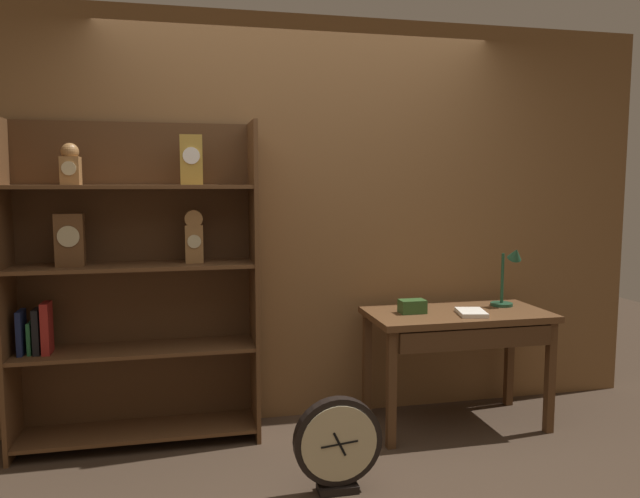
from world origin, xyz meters
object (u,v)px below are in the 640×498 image
at_px(open_repair_manual, 471,312).
at_px(desk_lamp, 509,275).
at_px(workbench, 459,328).
at_px(toolbox_small, 412,306).
at_px(round_clock_large, 338,444).
at_px(bookshelf, 133,286).

bearing_deg(open_repair_manual, desk_lamp, 39.30).
height_order(workbench, desk_lamp, desk_lamp).
relative_size(desk_lamp, open_repair_manual, 1.83).
relative_size(toolbox_small, round_clock_large, 0.33).
bearing_deg(desk_lamp, workbench, -166.28).
xyz_separation_m(bookshelf, round_clock_large, (1.03, -0.86, -0.70)).
relative_size(bookshelf, desk_lamp, 4.74).
distance_m(open_repair_manual, round_clock_large, 1.24).
height_order(workbench, open_repair_manual, open_repair_manual).
bearing_deg(open_repair_manual, round_clock_large, -137.91).
xyz_separation_m(bookshelf, open_repair_manual, (2.02, -0.30, -0.19)).
bearing_deg(workbench, open_repair_manual, -60.66).
distance_m(workbench, open_repair_manual, 0.14).
distance_m(bookshelf, open_repair_manual, 2.05).
distance_m(toolbox_small, round_clock_large, 1.08).
xyz_separation_m(open_repair_manual, round_clock_large, (-0.99, -0.56, -0.50)).
height_order(toolbox_small, round_clock_large, toolbox_small).
height_order(workbench, toolbox_small, toolbox_small).
height_order(workbench, round_clock_large, workbench).
bearing_deg(round_clock_large, open_repair_manual, 29.47).
xyz_separation_m(desk_lamp, round_clock_large, (-1.34, -0.73, -0.70)).
relative_size(desk_lamp, toolbox_small, 2.51).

